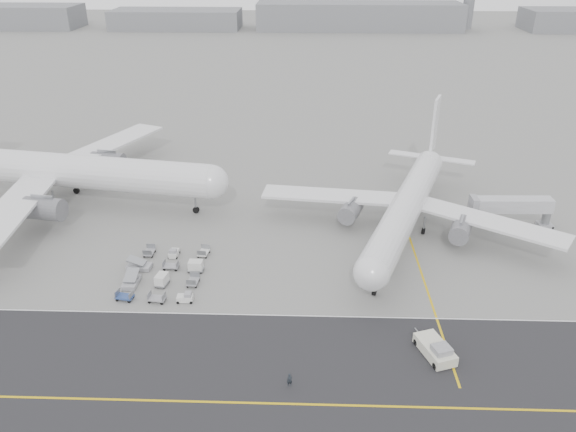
{
  "coord_description": "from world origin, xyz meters",
  "views": [
    {
      "loc": [
        12.41,
        -63.05,
        44.99
      ],
      "look_at": [
        9.88,
        12.0,
        7.74
      ],
      "focal_mm": 35.0,
      "sensor_mm": 36.0,
      "label": 1
    }
  ],
  "objects_px": {
    "ground_crew_a": "(290,380)",
    "jet_bridge": "(512,206)",
    "airliner_a": "(63,170)",
    "airliner_b": "(408,204)",
    "pushback_tug": "(436,349)"
  },
  "relations": [
    {
      "from": "ground_crew_a",
      "to": "jet_bridge",
      "type": "bearing_deg",
      "value": 37.18
    },
    {
      "from": "airliner_a",
      "to": "ground_crew_a",
      "type": "height_order",
      "value": "airliner_a"
    },
    {
      "from": "airliner_b",
      "to": "ground_crew_a",
      "type": "xyz_separation_m",
      "value": [
        -18.61,
        -37.67,
        -4.32
      ]
    },
    {
      "from": "airliner_a",
      "to": "jet_bridge",
      "type": "relative_size",
      "value": 4.37
    },
    {
      "from": "airliner_a",
      "to": "jet_bridge",
      "type": "distance_m",
      "value": 80.96
    },
    {
      "from": "airliner_b",
      "to": "jet_bridge",
      "type": "height_order",
      "value": "airliner_b"
    },
    {
      "from": "pushback_tug",
      "to": "ground_crew_a",
      "type": "relative_size",
      "value": 4.55
    },
    {
      "from": "airliner_b",
      "to": "jet_bridge",
      "type": "xyz_separation_m",
      "value": [
        18.33,
        2.47,
        -1.31
      ]
    },
    {
      "from": "airliner_a",
      "to": "airliner_b",
      "type": "height_order",
      "value": "airliner_a"
    },
    {
      "from": "jet_bridge",
      "to": "ground_crew_a",
      "type": "relative_size",
      "value": 8.67
    },
    {
      "from": "jet_bridge",
      "to": "airliner_a",
      "type": "bearing_deg",
      "value": 173.13
    },
    {
      "from": "airliner_a",
      "to": "airliner_b",
      "type": "relative_size",
      "value": 1.29
    },
    {
      "from": "jet_bridge",
      "to": "ground_crew_a",
      "type": "distance_m",
      "value": 54.63
    },
    {
      "from": "airliner_b",
      "to": "pushback_tug",
      "type": "xyz_separation_m",
      "value": [
        -1.3,
        -31.94,
        -4.26
      ]
    },
    {
      "from": "ground_crew_a",
      "to": "airliner_a",
      "type": "bearing_deg",
      "value": 122.25
    }
  ]
}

